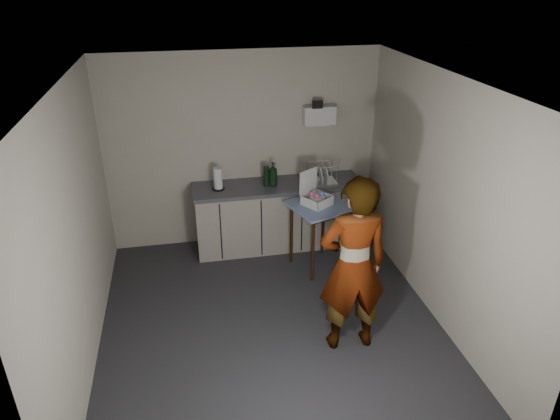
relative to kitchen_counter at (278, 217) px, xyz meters
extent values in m
plane|color=#2B2B30|center=(-0.40, -1.70, -0.43)|extent=(4.00, 4.00, 0.00)
cube|color=beige|center=(-0.40, 0.29, 0.87)|extent=(3.60, 0.02, 2.60)
cube|color=beige|center=(1.39, -1.70, 0.87)|extent=(0.02, 4.00, 2.60)
cube|color=beige|center=(-2.19, -1.70, 0.87)|extent=(0.02, 4.00, 2.60)
cube|color=silver|center=(-0.40, -1.70, 2.17)|extent=(3.60, 4.00, 0.01)
cube|color=black|center=(0.00, 0.00, -0.39)|extent=(2.20, 0.52, 0.08)
cube|color=#BBB7A6|center=(0.00, 0.00, 0.00)|extent=(2.20, 0.58, 0.86)
cube|color=#45484F|center=(0.00, 0.00, 0.46)|extent=(2.24, 0.62, 0.05)
cube|color=black|center=(-0.80, -0.29, 0.00)|extent=(0.02, 0.01, 0.80)
cube|color=black|center=(-0.27, -0.29, 0.00)|extent=(0.02, 0.01, 0.80)
cube|color=black|center=(0.27, -0.29, 0.00)|extent=(0.01, 0.01, 0.80)
cube|color=black|center=(0.80, -0.29, 0.00)|extent=(0.02, 0.01, 0.80)
cube|color=white|center=(0.60, 0.22, 1.32)|extent=(0.42, 0.16, 0.24)
cube|color=white|center=(0.60, 0.27, 1.18)|extent=(0.30, 0.06, 0.04)
cube|color=black|center=(0.55, 0.13, 1.48)|extent=(0.14, 0.02, 0.10)
cylinder|color=#311D0B|center=(0.25, -0.95, -0.03)|extent=(0.04, 0.04, 0.80)
cylinder|color=#311D0B|center=(0.71, -0.79, -0.03)|extent=(0.04, 0.04, 0.80)
cylinder|color=#311D0B|center=(0.09, -0.48, -0.03)|extent=(0.04, 0.04, 0.80)
cylinder|color=#311D0B|center=(0.55, -0.32, -0.03)|extent=(0.04, 0.04, 0.80)
cube|color=#311D0B|center=(0.40, -0.64, 0.39)|extent=(0.75, 0.75, 0.04)
cube|color=#184490|center=(0.40, -0.64, 0.43)|extent=(0.85, 0.85, 0.03)
imported|color=#B2A593|center=(0.32, -2.13, 0.50)|extent=(0.69, 0.46, 1.86)
imported|color=black|center=(-0.06, -0.03, 0.64)|extent=(0.17, 0.17, 0.32)
cylinder|color=red|center=(-0.07, 0.01, 0.55)|extent=(0.07, 0.07, 0.14)
cylinder|color=black|center=(-0.15, -0.02, 0.62)|extent=(0.08, 0.08, 0.27)
cylinder|color=black|center=(-0.78, -0.01, 0.49)|extent=(0.16, 0.16, 0.02)
cylinder|color=white|center=(-0.78, -0.01, 0.64)|extent=(0.11, 0.11, 0.28)
cube|color=white|center=(0.59, -0.05, 0.49)|extent=(0.38, 0.28, 0.02)
cylinder|color=white|center=(0.42, -0.18, 0.63)|extent=(0.01, 0.01, 0.25)
cylinder|color=white|center=(0.76, -0.18, 0.63)|extent=(0.01, 0.01, 0.25)
cylinder|color=white|center=(0.42, 0.07, 0.63)|extent=(0.01, 0.01, 0.25)
cylinder|color=white|center=(0.76, 0.07, 0.63)|extent=(0.01, 0.01, 0.25)
cylinder|color=white|center=(0.49, -0.05, 0.61)|extent=(0.05, 0.21, 0.21)
cylinder|color=white|center=(0.57, -0.05, 0.61)|extent=(0.05, 0.21, 0.21)
cylinder|color=white|center=(0.64, -0.05, 0.61)|extent=(0.05, 0.21, 0.21)
cube|color=white|center=(0.37, -0.62, 0.45)|extent=(0.41, 0.41, 0.01)
cube|color=white|center=(0.45, -0.74, 0.51)|extent=(0.25, 0.17, 0.11)
cube|color=white|center=(0.29, -0.50, 0.51)|extent=(0.25, 0.17, 0.11)
cube|color=white|center=(0.25, -0.70, 0.51)|extent=(0.17, 0.25, 0.11)
cube|color=white|center=(0.49, -0.54, 0.51)|extent=(0.17, 0.25, 0.11)
cube|color=white|center=(0.29, -0.49, 0.71)|extent=(0.25, 0.17, 0.30)
cylinder|color=silver|center=(0.37, -0.62, 0.51)|extent=(0.20, 0.20, 0.11)
sphere|color=pink|center=(0.35, -0.68, 0.58)|extent=(0.07, 0.07, 0.07)
sphere|color=#5696EA|center=(0.43, -0.63, 0.58)|extent=(0.07, 0.07, 0.07)
sphere|color=#60EA84|center=(0.34, -0.58, 0.58)|extent=(0.07, 0.07, 0.07)
sphere|color=pink|center=(0.31, -0.61, 0.58)|extent=(0.07, 0.07, 0.07)
camera|label=1|loc=(-1.16, -5.95, 3.09)|focal=32.00mm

